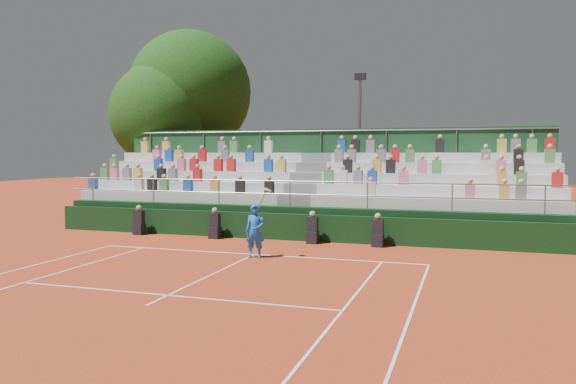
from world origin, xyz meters
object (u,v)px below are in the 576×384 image
(tree_east, at_px, (190,93))
(floodlight_mast, at_px, (360,132))
(tennis_player, at_px, (255,231))
(tree_west, at_px, (162,114))

(tree_east, bearing_deg, floodlight_mast, 3.13)
(tennis_player, height_order, floodlight_mast, floodlight_mast)
(tennis_player, xyz_separation_m, tree_east, (-9.20, 13.23, 5.93))
(tree_west, distance_m, tree_east, 2.36)
(tennis_player, height_order, tree_west, tree_west)
(tennis_player, distance_m, tree_west, 15.95)
(tree_west, height_order, tree_east, tree_east)
(tennis_player, distance_m, tree_east, 17.17)
(tree_west, bearing_deg, tennis_player, -48.81)
(tree_west, xyz_separation_m, tree_east, (0.86, 1.73, 1.35))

